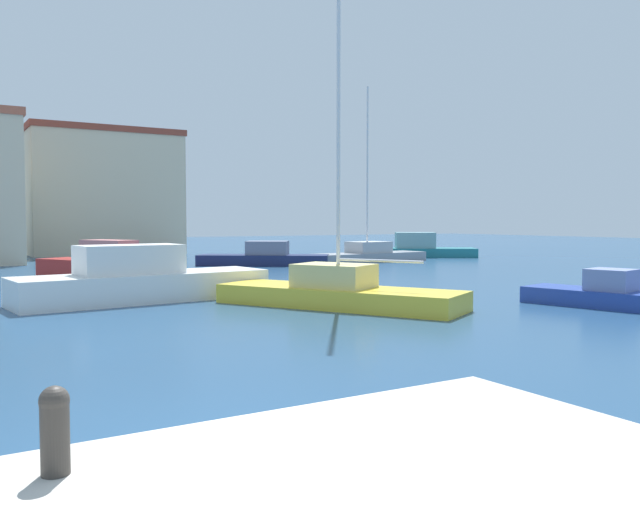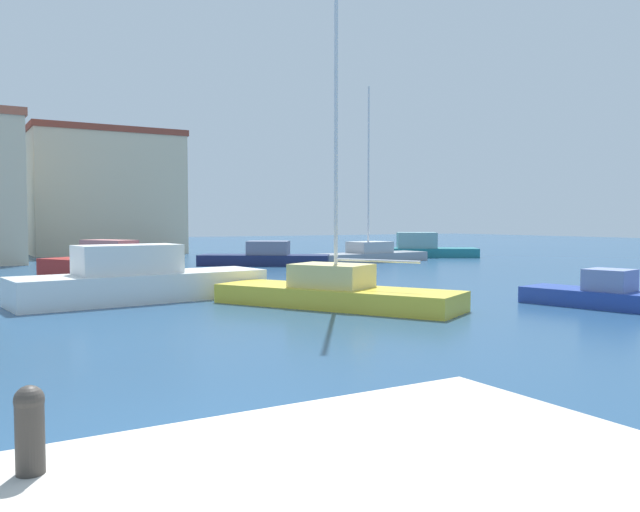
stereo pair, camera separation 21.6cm
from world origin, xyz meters
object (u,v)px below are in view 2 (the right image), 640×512
object	(u,v)px
motorboat_red_distant_east	(101,265)
motorboat_white_center_channel	(140,281)
motorboat_blue_far_right	(604,295)
mooring_bollard	(30,426)
motorboat_teal_outer_mooring	(418,248)
motorboat_navy_distant_north	(265,257)
sailboat_grey_inner_mooring	(368,254)
sailboat_yellow_far_left	(335,290)

from	to	relation	value
motorboat_red_distant_east	motorboat_white_center_channel	bearing A→B (deg)	-94.73
motorboat_blue_far_right	motorboat_white_center_channel	xyz separation A→B (m)	(-12.32, 9.16, 0.30)
mooring_bollard	motorboat_teal_outer_mooring	size ratio (longest dim) A/B	0.07
motorboat_teal_outer_mooring	motorboat_navy_distant_north	bearing A→B (deg)	-169.69
sailboat_grey_inner_mooring	motorboat_red_distant_east	distance (m)	18.48
motorboat_blue_far_right	mooring_bollard	bearing A→B (deg)	-155.53
motorboat_red_distant_east	motorboat_white_center_channel	world-z (taller)	motorboat_white_center_channel
motorboat_red_distant_east	sailboat_yellow_far_left	bearing A→B (deg)	-74.18
motorboat_navy_distant_north	sailboat_yellow_far_left	world-z (taller)	sailboat_yellow_far_left
sailboat_yellow_far_left	motorboat_navy_distant_north	bearing A→B (deg)	70.57
mooring_bollard	motorboat_teal_outer_mooring	xyz separation A→B (m)	(31.15, 33.76, -0.64)
sailboat_grey_inner_mooring	sailboat_yellow_far_left	xyz separation A→B (m)	(-14.00, -18.14, 0.02)
sailboat_yellow_far_left	motorboat_red_distant_east	world-z (taller)	sailboat_yellow_far_left
motorboat_red_distant_east	motorboat_teal_outer_mooring	distance (m)	25.72
mooring_bollard	sailboat_grey_inner_mooring	bearing A→B (deg)	51.47
motorboat_teal_outer_mooring	mooring_bollard	bearing A→B (deg)	-132.70
motorboat_white_center_channel	motorboat_navy_distant_north	bearing A→B (deg)	50.36
mooring_bollard	motorboat_blue_far_right	bearing A→B (deg)	24.47
sailboat_grey_inner_mooring	motorboat_teal_outer_mooring	xyz separation A→B (m)	(6.72, 3.07, 0.13)
sailboat_yellow_far_left	motorboat_white_center_channel	bearing A→B (deg)	136.52
motorboat_navy_distant_north	sailboat_grey_inner_mooring	bearing A→B (deg)	-3.85
mooring_bollard	motorboat_red_distant_east	size ratio (longest dim) A/B	0.09
motorboat_navy_distant_north	motorboat_white_center_channel	bearing A→B (deg)	-129.64
sailboat_grey_inner_mooring	motorboat_navy_distant_north	world-z (taller)	sailboat_grey_inner_mooring
mooring_bollard	motorboat_navy_distant_north	xyz separation A→B (m)	(17.01, 31.18, -0.77)
sailboat_yellow_far_left	motorboat_red_distant_east	distance (m)	15.21
motorboat_blue_far_right	motorboat_white_center_channel	size ratio (longest dim) A/B	0.60
motorboat_navy_distant_north	motorboat_red_distant_east	xyz separation A→B (m)	(-10.72, -4.01, 0.13)
mooring_bollard	motorboat_navy_distant_north	world-z (taller)	mooring_bollard
motorboat_red_distant_east	motorboat_teal_outer_mooring	size ratio (longest dim) A/B	0.78
motorboat_white_center_channel	sailboat_yellow_far_left	bearing A→B (deg)	-43.48
motorboat_navy_distant_north	sailboat_yellow_far_left	size ratio (longest dim) A/B	0.59
motorboat_blue_far_right	motorboat_navy_distant_north	bearing A→B (deg)	91.93
motorboat_navy_distant_north	motorboat_teal_outer_mooring	distance (m)	14.37
motorboat_teal_outer_mooring	motorboat_white_center_channel	distance (m)	30.53
motorboat_blue_far_right	motorboat_white_center_channel	distance (m)	15.35
motorboat_navy_distant_north	motorboat_white_center_channel	size ratio (longest dim) A/B	0.89
motorboat_red_distant_east	motorboat_white_center_channel	distance (m)	9.95
mooring_bollard	motorboat_red_distant_east	xyz separation A→B (m)	(6.29, 27.17, -0.63)
motorboat_navy_distant_north	motorboat_red_distant_east	bearing A→B (deg)	-159.48
sailboat_yellow_far_left	motorboat_white_center_channel	distance (m)	6.85
sailboat_grey_inner_mooring	motorboat_blue_far_right	world-z (taller)	sailboat_grey_inner_mooring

